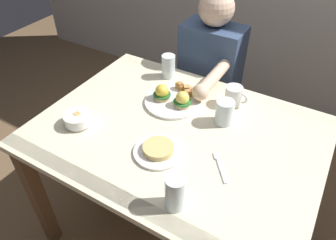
# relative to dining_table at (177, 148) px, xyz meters

# --- Properties ---
(ground_plane) EXTENTS (6.00, 6.00, 0.00)m
(ground_plane) POSITION_rel_dining_table_xyz_m (0.00, 0.00, -0.63)
(ground_plane) COLOR brown
(dining_table) EXTENTS (1.20, 0.90, 0.74)m
(dining_table) POSITION_rel_dining_table_xyz_m (0.00, 0.00, 0.00)
(dining_table) COLOR beige
(dining_table) RESTS_ON ground_plane
(eggs_benedict_plate) EXTENTS (0.27, 0.27, 0.09)m
(eggs_benedict_plate) POSITION_rel_dining_table_xyz_m (-0.11, 0.17, 0.13)
(eggs_benedict_plate) COLOR white
(eggs_benedict_plate) RESTS_ON dining_table
(fruit_bowl) EXTENTS (0.12, 0.12, 0.06)m
(fruit_bowl) POSITION_rel_dining_table_xyz_m (-0.39, -0.18, 0.14)
(fruit_bowl) COLOR white
(fruit_bowl) RESTS_ON dining_table
(coffee_mug) EXTENTS (0.11, 0.08, 0.09)m
(coffee_mug) POSITION_rel_dining_table_xyz_m (0.13, 0.30, 0.16)
(coffee_mug) COLOR white
(coffee_mug) RESTS_ON dining_table
(fork) EXTENTS (0.11, 0.13, 0.00)m
(fork) POSITION_rel_dining_table_xyz_m (0.24, -0.09, 0.11)
(fork) COLOR silver
(fork) RESTS_ON dining_table
(water_glass_near) EXTENTS (0.07, 0.07, 0.14)m
(water_glass_near) POSITION_rel_dining_table_xyz_m (0.18, -0.33, 0.17)
(water_glass_near) COLOR silver
(water_glass_near) RESTS_ON dining_table
(water_glass_far) EXTENTS (0.08, 0.08, 0.11)m
(water_glass_far) POSITION_rel_dining_table_xyz_m (0.15, 0.15, 0.15)
(water_glass_far) COLOR silver
(water_glass_far) RESTS_ON dining_table
(water_glass_extra) EXTENTS (0.07, 0.07, 0.12)m
(water_glass_extra) POSITION_rel_dining_table_xyz_m (-0.25, 0.36, 0.16)
(water_glass_extra) COLOR silver
(water_glass_extra) RESTS_ON dining_table
(side_plate) EXTENTS (0.20, 0.20, 0.04)m
(side_plate) POSITION_rel_dining_table_xyz_m (-0.00, -0.15, 0.12)
(side_plate) COLOR white
(side_plate) RESTS_ON dining_table
(diner_person) EXTENTS (0.34, 0.54, 1.14)m
(diner_person) POSITION_rel_dining_table_xyz_m (-0.12, 0.60, 0.02)
(diner_person) COLOR #33333D
(diner_person) RESTS_ON ground_plane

